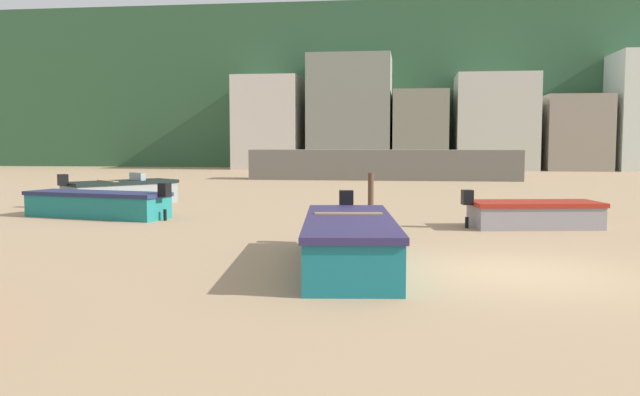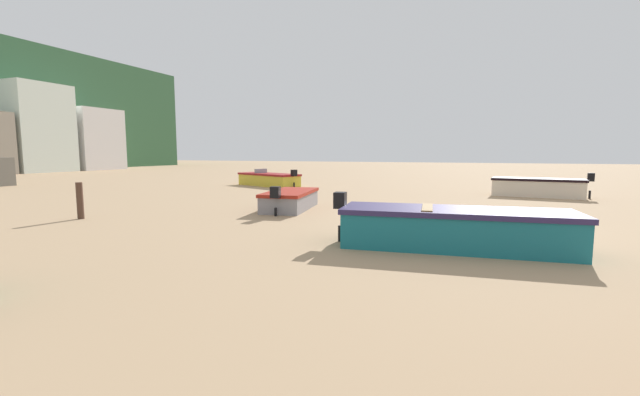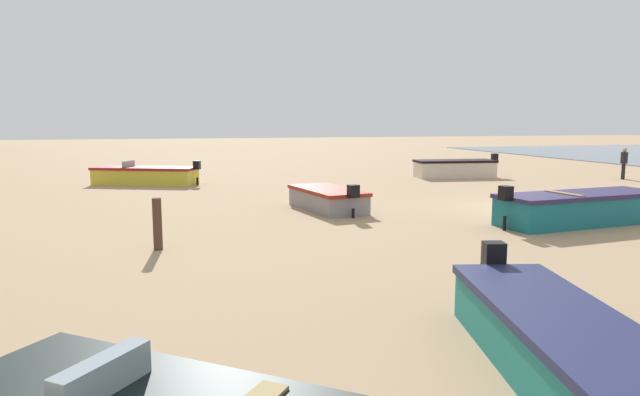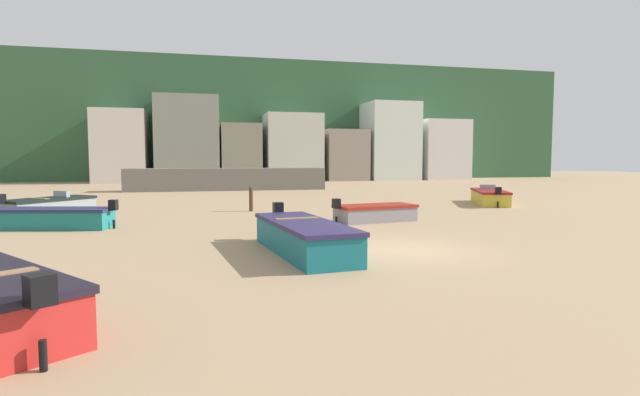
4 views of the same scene
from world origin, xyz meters
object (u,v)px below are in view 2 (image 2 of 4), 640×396
Objects in this scene: boat_yellow_0 at (269,179)px; boat_cream_3 at (538,187)px; boat_grey_1 at (290,200)px; mooring_post_near_water at (80,201)px; boat_teal_6 at (454,228)px.

boat_cream_3 reaches higher than boat_yellow_0.
boat_grey_1 is 3.12× the size of mooring_post_near_water.
boat_yellow_0 is at bearing 113.36° from boat_grey_1.
boat_grey_1 is (-9.56, -6.26, -0.06)m from boat_yellow_0.
boat_grey_1 is at bearing -49.19° from mooring_post_near_water.
boat_cream_3 reaches higher than boat_grey_1.
boat_yellow_0 is at bearing -144.37° from boat_teal_6.
mooring_post_near_water is (-4.74, 5.49, 0.24)m from boat_grey_1.
mooring_post_near_water reaches higher than boat_yellow_0.
mooring_post_near_water is (-0.25, 11.91, 0.15)m from boat_teal_6.
boat_teal_6 reaches higher than boat_yellow_0.
mooring_post_near_water is at bearing 138.35° from boat_cream_3.
boat_teal_6 is at bearing -88.81° from mooring_post_near_water.
boat_yellow_0 is 1.33× the size of boat_grey_1.
boat_grey_1 is 0.84× the size of boat_cream_3.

